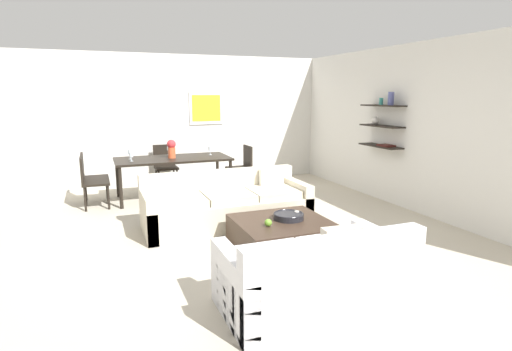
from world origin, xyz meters
name	(u,v)px	position (x,y,z in m)	size (l,w,h in m)	color
ground_plane	(240,232)	(0.00, 0.00, 0.00)	(18.00, 18.00, 0.00)	#BCB29E
back_wall_unit	(199,120)	(0.30, 3.53, 1.35)	(8.40, 0.09, 2.70)	silver
right_wall_shelf_unit	(394,126)	(3.03, 0.60, 1.35)	(0.34, 8.20, 2.70)	silver
sofa_beige	(227,207)	(-0.09, 0.34, 0.29)	(2.36, 0.90, 0.78)	beige
loveseat_white	(316,276)	(-0.05, -2.18, 0.29)	(1.66, 0.90, 0.78)	white
coffee_table	(282,236)	(0.26, -0.82, 0.19)	(1.12, 1.07, 0.38)	#38281E
decorative_bowl	(289,216)	(0.35, -0.79, 0.42)	(0.38, 0.38, 0.08)	black
candle_jar	(297,214)	(0.48, -0.76, 0.42)	(0.06, 0.06, 0.08)	silver
apple_on_coffee_table	(268,223)	(0.01, -0.96, 0.42)	(0.09, 0.09, 0.09)	#669E2D
dining_table	(173,161)	(-0.49, 2.31, 0.69)	(2.05, 0.98, 0.75)	black
dining_chair_left_far	(90,174)	(-1.92, 2.53, 0.50)	(0.44, 0.44, 0.88)	black
dining_chair_head	(165,164)	(-0.49, 3.21, 0.50)	(0.44, 0.44, 0.88)	black
dining_chair_left_near	(90,179)	(-1.92, 2.09, 0.50)	(0.44, 0.44, 0.88)	black
dining_chair_right_far	(243,164)	(0.94, 2.53, 0.50)	(0.44, 0.44, 0.88)	black
wine_glass_left_near	(131,155)	(-1.23, 2.19, 0.86)	(0.06, 0.06, 0.15)	silver
wine_glass_left_far	(130,152)	(-1.23, 2.43, 0.88)	(0.08, 0.08, 0.18)	silver
wine_glass_head	(169,149)	(-0.49, 2.74, 0.86)	(0.06, 0.06, 0.16)	silver
wine_glass_right_far	(210,149)	(0.25, 2.43, 0.86)	(0.07, 0.07, 0.16)	silver
centerpiece_vase	(172,148)	(-0.51, 2.30, 0.93)	(0.16, 0.16, 0.34)	#D85933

